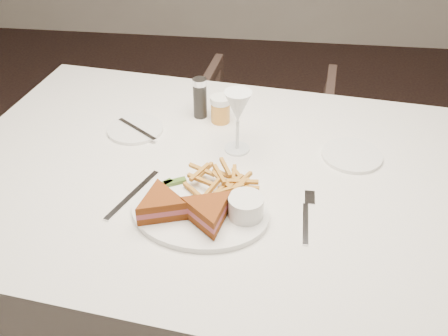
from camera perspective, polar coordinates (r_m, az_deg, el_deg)
ground at (r=1.95m, az=-0.26°, el=-14.57°), size 5.00×5.00×0.00m
table at (r=1.53m, az=0.23°, el=-11.70°), size 1.55×1.13×0.75m
chair_far at (r=2.29m, az=4.54°, el=4.32°), size 0.63×0.60×0.60m
table_setting at (r=1.21m, az=-1.20°, el=-0.78°), size 0.77×0.62×0.18m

